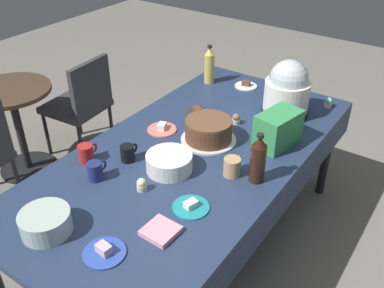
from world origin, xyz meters
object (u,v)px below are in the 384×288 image
Objects in this scene: potluck_table at (192,161)px; frosted_layer_cake at (209,131)px; cupcake_rose at (305,97)px; cupcake_vanilla at (328,103)px; ceramic_snack_bowl at (169,162)px; maroon_chair_right at (82,101)px; coffee_mug_black at (128,153)px; dessert_plate_teal at (191,206)px; soda_bottle_cola at (258,160)px; dessert_plate_cobalt at (104,252)px; slow_cooker at (287,90)px; round_cafe_table at (16,115)px; cupcake_lemon at (236,119)px; soda_bottle_ginger_ale at (209,66)px; coffee_mug_tan at (232,167)px; glass_salad_bowl at (46,222)px; coffee_mug_red at (86,153)px; soda_carton at (278,129)px; dessert_plate_charcoal at (197,112)px; dessert_plate_coral at (162,129)px; coffee_mug_navy at (96,171)px; cupcake_cocoa at (142,185)px; dessert_plate_white at (246,85)px.

frosted_layer_cake is at bearing -4.72° from potluck_table.
cupcake_rose is 0.16m from cupcake_vanilla.
ceramic_snack_bowl is (-0.21, 0.00, 0.11)m from potluck_table.
coffee_mug_black is at bearing -120.49° from maroon_chair_right.
soda_bottle_cola is at bearing -22.47° from dessert_plate_teal.
cupcake_rose is at bearing -4.63° from dessert_plate_cobalt.
cupcake_rose is (0.24, -0.04, -0.14)m from slow_cooker.
maroon_chair_right is 0.51m from round_cafe_table.
soda_bottle_cola is (-0.43, -0.37, 0.09)m from cupcake_lemon.
soda_bottle_ginger_ale is 1.13m from coffee_mug_tan.
cupcake_rose and cupcake_lemon have the same top height.
cupcake_rose is 1.29m from coffee_mug_black.
cupcake_vanilla is (0.01, -0.16, 0.00)m from cupcake_rose.
glass_salad_bowl is 1.81× the size of coffee_mug_red.
potluck_table is 8.46× the size of soda_carton.
dessert_plate_charcoal is 0.19× the size of maroon_chair_right.
cupcake_rose is 1.75m from maroon_chair_right.
coffee_mug_tan is (-0.88, -0.71, -0.08)m from soda_bottle_ginger_ale.
frosted_layer_cake reaches higher than coffee_mug_red.
coffee_mug_tan is (0.76, -0.15, 0.04)m from dessert_plate_cobalt.
ceramic_snack_bowl is 1.23m from cupcake_vanilla.
dessert_plate_charcoal is 0.74m from cupcake_rose.
potluck_table is 3.06× the size of round_cafe_table.
dessert_plate_coral is at bearing 72.72° from potluck_table.
coffee_mug_black is (-1.08, -0.18, -0.08)m from soda_bottle_ginger_ale.
dessert_plate_teal is 1.84m from maroon_chair_right.
coffee_mug_navy reaches higher than dessert_plate_cobalt.
dessert_plate_coral is (-0.29, 0.06, 0.00)m from dessert_plate_charcoal.
cupcake_rose is 0.57× the size of coffee_mug_navy.
maroon_chair_right is at bearing 73.67° from dessert_plate_coral.
slow_cooker reaches higher than soda_carton.
dessert_plate_cobalt is 1.03× the size of dessert_plate_teal.
coffee_mug_red is (-0.80, 0.46, 0.02)m from cupcake_lemon.
frosted_layer_cake is 2.69× the size of coffee_mug_navy.
cupcake_cocoa is 0.52× the size of coffee_mug_tan.
soda_bottle_ginger_ale is 0.91m from soda_carton.
round_cafe_table is (0.34, 1.18, -0.30)m from coffee_mug_red.
dessert_plate_coral is (0.90, 0.41, -0.00)m from dessert_plate_cobalt.
cupcake_lemon is (0.26, -0.03, -0.03)m from frosted_layer_cake.
coffee_mug_red reaches higher than cupcake_lemon.
round_cafe_table is (-0.39, 1.94, -0.35)m from soda_carton.
dessert_plate_charcoal is (1.20, 0.36, -0.00)m from dessert_plate_cobalt.
cupcake_lemon is (0.03, -0.27, 0.02)m from dessert_plate_charcoal.
dessert_plate_coral reaches higher than round_cafe_table.
soda_bottle_cola is at bearing -76.65° from coffee_mug_tan.
glass_salad_bowl is at bearing 170.24° from frosted_layer_cake.
dessert_plate_white is at bearing 18.10° from dessert_plate_teal.
coffee_mug_red is (0.02, 0.41, 0.02)m from cupcake_cocoa.
cupcake_vanilla is (0.85, -0.71, 0.02)m from dessert_plate_coral.
frosted_layer_cake reaches higher than cupcake_lemon.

